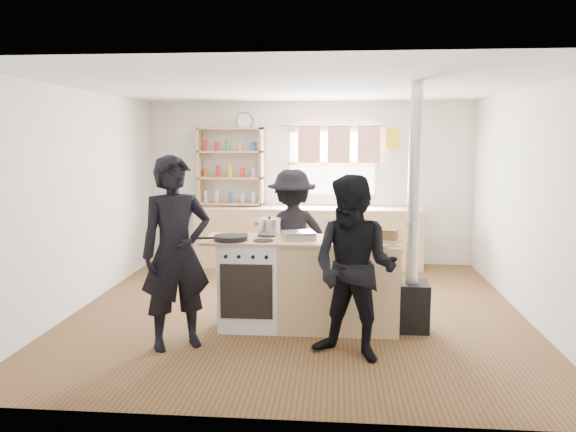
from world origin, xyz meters
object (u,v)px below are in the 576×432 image
(stockpot_stove, at_px, (269,227))
(person_near_left, at_px, (176,253))
(bread_board, at_px, (386,236))
(person_near_right, at_px, (354,268))
(skillet_greens, at_px, (231,238))
(roast_tray, at_px, (298,235))
(thermos, at_px, (354,199))
(stockpot_counter, at_px, (348,231))
(flue_heater, at_px, (412,268))
(cooking_island, at_px, (308,283))
(person_far, at_px, (292,236))

(stockpot_stove, relative_size, person_near_left, 0.14)
(bread_board, height_order, person_near_right, person_near_right)
(skillet_greens, distance_m, roast_tray, 0.69)
(skillet_greens, xyz_separation_m, person_near_left, (-0.42, -0.50, -0.06))
(person_near_left, height_order, person_near_right, person_near_left)
(thermos, relative_size, person_near_left, 0.15)
(stockpot_stove, height_order, person_near_right, person_near_right)
(thermos, distance_m, stockpot_counter, 2.80)
(bread_board, relative_size, flue_heater, 0.13)
(stockpot_counter, relative_size, flue_heater, 0.11)
(cooking_island, height_order, person_near_left, person_near_left)
(skillet_greens, distance_m, person_far, 1.23)
(person_far, bearing_deg, person_near_left, 39.85)
(stockpot_stove, bearing_deg, person_near_right, -49.02)
(stockpot_stove, bearing_deg, cooking_island, -26.38)
(cooking_island, distance_m, stockpot_counter, 0.68)
(stockpot_stove, bearing_deg, person_near_left, -131.68)
(roast_tray, bearing_deg, person_near_right, -55.03)
(stockpot_stove, bearing_deg, stockpot_counter, -16.16)
(flue_heater, bearing_deg, skillet_greens, -175.21)
(thermos, xyz_separation_m, skillet_greens, (-1.32, -2.91, -0.08))
(stockpot_counter, xyz_separation_m, bread_board, (0.38, -0.03, -0.04))
(stockpot_counter, xyz_separation_m, flue_heater, (0.65, 0.04, -0.37))
(stockpot_stove, bearing_deg, bread_board, -12.82)
(bread_board, height_order, flue_heater, flue_heater)
(stockpot_counter, distance_m, person_near_left, 1.71)
(stockpot_stove, height_order, person_far, person_far)
(stockpot_stove, bearing_deg, person_far, 76.00)
(thermos, bearing_deg, roast_tray, -103.05)
(stockpot_stove, xyz_separation_m, person_near_left, (-0.76, -0.86, -0.12))
(bread_board, distance_m, person_near_left, 2.05)
(stockpot_stove, xyz_separation_m, bread_board, (1.20, -0.27, -0.04))
(person_far, bearing_deg, person_near_right, 92.12)
(roast_tray, bearing_deg, bread_board, -3.38)
(roast_tray, distance_m, stockpot_stove, 0.39)
(stockpot_counter, bearing_deg, person_far, 123.29)
(skillet_greens, relative_size, roast_tray, 1.01)
(thermos, xyz_separation_m, person_near_left, (-1.73, -3.42, -0.14))
(person_near_right, distance_m, person_far, 1.86)
(cooking_island, bearing_deg, person_near_left, -151.43)
(stockpot_counter, relative_size, person_near_right, 0.16)
(person_far, bearing_deg, cooking_island, 84.92)
(person_near_left, bearing_deg, person_far, 29.01)
(stockpot_stove, xyz_separation_m, person_far, (0.18, 0.74, -0.23))
(skillet_greens, distance_m, bread_board, 1.55)
(roast_tray, distance_m, stockpot_counter, 0.50)
(stockpot_counter, bearing_deg, roast_tray, 178.04)
(skillet_greens, xyz_separation_m, person_near_right, (1.22, -0.64, -0.14))
(thermos, distance_m, skillet_greens, 3.20)
(stockpot_counter, height_order, person_near_right, person_near_right)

